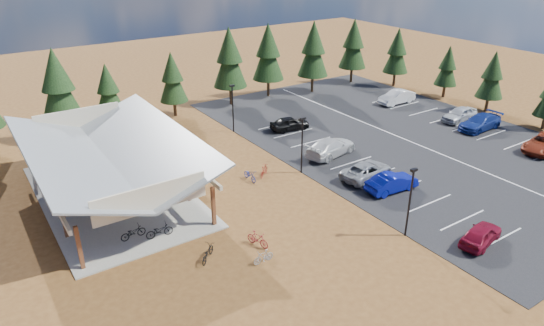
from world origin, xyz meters
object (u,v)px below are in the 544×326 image
object	(u,v)px
lamp_post_2	(233,105)
trash_bin_1	(180,177)
bike_5	(158,193)
car_4	(290,123)
bike_7	(125,150)
bike_12	(207,253)
car_8	(459,114)
bike_1	(92,203)
bike_15	(264,171)
bike_13	(263,257)
trash_bin_0	(201,190)
lamp_post_1	(302,141)
bike_4	(159,231)
car_1	(392,182)
bike_0	(133,232)
lamp_post_0	(410,198)
bike_6	(140,166)
car_3	(331,147)
car_9	(397,97)
bike_14	(250,175)
car_6	(544,143)
bike_2	(78,191)
car_2	(366,170)
bike_pavilion	(108,152)
bike_11	(258,239)
car_0	(481,234)
bike_3	(51,167)
car_7	(480,122)

from	to	relation	value
lamp_post_2	trash_bin_1	size ratio (longest dim) A/B	5.71
bike_5	car_4	xyz separation A→B (m)	(17.59, 6.76, 0.13)
car_4	bike_7	bearing A→B (deg)	88.79
bike_12	car_8	world-z (taller)	car_8
bike_1	bike_15	xyz separation A→B (m)	(13.99, -2.45, -0.05)
bike_13	bike_15	world-z (taller)	bike_15
trash_bin_0	bike_5	bearing A→B (deg)	161.38
lamp_post_1	lamp_post_2	size ratio (longest dim) A/B	1.00
bike_1	bike_7	xyz separation A→B (m)	(5.38, 8.48, 0.07)
bike_4	bike_15	distance (m)	11.91
bike_15	car_1	size ratio (longest dim) A/B	0.37
bike_0	bike_7	xyz separation A→B (m)	(4.14, 14.15, 0.06)
lamp_post_0	bike_6	bearing A→B (deg)	120.22
car_3	car_9	size ratio (longest dim) A/B	1.14
lamp_post_0	trash_bin_0	size ratio (longest dim) A/B	5.71
bike_5	bike_14	world-z (taller)	bike_5
bike_0	car_1	world-z (taller)	car_1
bike_4	car_4	bearing A→B (deg)	-52.61
bike_6	car_4	xyz separation A→B (m)	(16.94, 0.99, 0.17)
lamp_post_0	bike_14	world-z (taller)	lamp_post_0
bike_0	car_4	world-z (taller)	car_4
bike_13	car_9	size ratio (longest dim) A/B	0.29
bike_4	car_8	world-z (taller)	car_8
bike_12	car_6	xyz separation A→B (m)	(34.97, -2.44, 0.33)
bike_6	bike_7	bearing A→B (deg)	18.45
bike_2	car_2	size ratio (longest dim) A/B	0.33
trash_bin_0	bike_14	bearing A→B (deg)	0.29
bike_0	car_9	size ratio (longest dim) A/B	0.36
bike_pavilion	bike_12	bearing A→B (deg)	-78.94
lamp_post_0	car_4	world-z (taller)	lamp_post_0
bike_11	car_8	xyz separation A→B (m)	(31.90, 8.00, 0.30)
bike_14	car_0	xyz separation A→B (m)	(7.95, -16.74, 0.24)
bike_2	car_9	world-z (taller)	car_9
car_6	car_4	bearing A→B (deg)	-144.72
car_8	lamp_post_2	bearing A→B (deg)	-118.17
trash_bin_1	bike_3	world-z (taller)	bike_3
bike_6	trash_bin_1	bearing A→B (deg)	-133.23
bike_4	car_9	distance (m)	37.92
trash_bin_0	bike_0	distance (m)	7.39
car_6	trash_bin_0	bearing A→B (deg)	-116.08
lamp_post_2	bike_3	size ratio (longest dim) A/B	2.93
bike_1	bike_11	distance (m)	13.58
bike_6	bike_3	bearing A→B (deg)	76.96
car_2	car_4	world-z (taller)	car_4
bike_5	car_9	distance (m)	34.72
bike_pavilion	bike_7	size ratio (longest dim) A/B	11.05
bike_5	car_9	bearing A→B (deg)	-96.65
lamp_post_2	car_0	distance (m)	27.78
car_6	car_7	world-z (taller)	car_7
bike_3	bike_6	bearing A→B (deg)	-131.14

